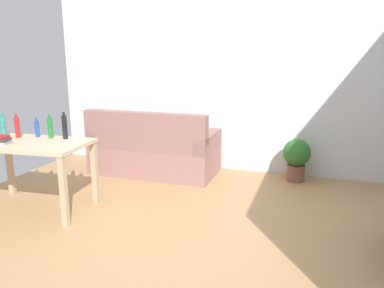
{
  "coord_description": "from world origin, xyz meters",
  "views": [
    {
      "loc": [
        1.33,
        -3.18,
        1.68
      ],
      "look_at": [
        0.1,
        0.5,
        0.75
      ],
      "focal_mm": 35.67,
      "sensor_mm": 36.0,
      "label": 1
    }
  ],
  "objects_px": {
    "desk": "(31,152)",
    "bottle_clear": "(75,130)",
    "bottle_red": "(17,127)",
    "bottle_dark": "(65,127)",
    "couch": "(153,153)",
    "bottle_green": "(50,128)",
    "bottle_blue": "(37,129)",
    "bottle_tall": "(3,127)",
    "potted_plant": "(297,157)"
  },
  "relations": [
    {
      "from": "desk",
      "to": "bottle_clear",
      "type": "height_order",
      "value": "bottle_clear"
    },
    {
      "from": "desk",
      "to": "bottle_clear",
      "type": "distance_m",
      "value": 0.53
    },
    {
      "from": "bottle_red",
      "to": "bottle_dark",
      "type": "xyz_separation_m",
      "value": [
        0.54,
        0.11,
        0.01
      ]
    },
    {
      "from": "couch",
      "to": "bottle_clear",
      "type": "bearing_deg",
      "value": 79.03
    },
    {
      "from": "couch",
      "to": "bottle_green",
      "type": "bearing_deg",
      "value": 65.27
    },
    {
      "from": "bottle_red",
      "to": "bottle_clear",
      "type": "relative_size",
      "value": 0.96
    },
    {
      "from": "bottle_blue",
      "to": "bottle_clear",
      "type": "relative_size",
      "value": 0.78
    },
    {
      "from": "bottle_red",
      "to": "bottle_clear",
      "type": "height_order",
      "value": "bottle_clear"
    },
    {
      "from": "bottle_tall",
      "to": "bottle_dark",
      "type": "height_order",
      "value": "bottle_dark"
    },
    {
      "from": "bottle_tall",
      "to": "bottle_dark",
      "type": "xyz_separation_m",
      "value": [
        0.71,
        0.15,
        0.01
      ]
    },
    {
      "from": "desk",
      "to": "potted_plant",
      "type": "distance_m",
      "value": 3.27
    },
    {
      "from": "potted_plant",
      "to": "desk",
      "type": "bearing_deg",
      "value": -144.44
    },
    {
      "from": "bottle_red",
      "to": "bottle_clear",
      "type": "xyz_separation_m",
      "value": [
        0.72,
        0.05,
        0.01
      ]
    },
    {
      "from": "desk",
      "to": "potted_plant",
      "type": "height_order",
      "value": "desk"
    },
    {
      "from": "desk",
      "to": "bottle_red",
      "type": "relative_size",
      "value": 4.66
    },
    {
      "from": "couch",
      "to": "potted_plant",
      "type": "bearing_deg",
      "value": -170.85
    },
    {
      "from": "desk",
      "to": "bottle_red",
      "type": "bearing_deg",
      "value": 150.24
    },
    {
      "from": "bottle_blue",
      "to": "potted_plant",
      "type": "bearing_deg",
      "value": 31.3
    },
    {
      "from": "bottle_tall",
      "to": "bottle_green",
      "type": "height_order",
      "value": "bottle_tall"
    },
    {
      "from": "bottle_blue",
      "to": "bottle_green",
      "type": "relative_size",
      "value": 0.83
    },
    {
      "from": "couch",
      "to": "bottle_green",
      "type": "xyz_separation_m",
      "value": [
        -0.62,
        -1.35,
        0.57
      ]
    },
    {
      "from": "potted_plant",
      "to": "bottle_clear",
      "type": "bearing_deg",
      "value": -142.3
    },
    {
      "from": "desk",
      "to": "potted_plant",
      "type": "xyz_separation_m",
      "value": [
        2.65,
        1.89,
        -0.32
      ]
    },
    {
      "from": "couch",
      "to": "bottle_dark",
      "type": "height_order",
      "value": "bottle_dark"
    },
    {
      "from": "couch",
      "to": "bottle_tall",
      "type": "relative_size",
      "value": 6.37
    },
    {
      "from": "couch",
      "to": "bottle_blue",
      "type": "distance_m",
      "value": 1.66
    },
    {
      "from": "bottle_tall",
      "to": "bottle_blue",
      "type": "bearing_deg",
      "value": 19.63
    },
    {
      "from": "bottle_tall",
      "to": "bottle_green",
      "type": "distance_m",
      "value": 0.55
    },
    {
      "from": "bottle_blue",
      "to": "bottle_dark",
      "type": "xyz_separation_m",
      "value": [
        0.35,
        0.02,
        0.04
      ]
    },
    {
      "from": "potted_plant",
      "to": "bottle_green",
      "type": "relative_size",
      "value": 2.18
    },
    {
      "from": "desk",
      "to": "potted_plant",
      "type": "bearing_deg",
      "value": 31.41
    },
    {
      "from": "bottle_blue",
      "to": "bottle_dark",
      "type": "bearing_deg",
      "value": 3.28
    },
    {
      "from": "bottle_tall",
      "to": "bottle_blue",
      "type": "relative_size",
      "value": 1.25
    },
    {
      "from": "bottle_tall",
      "to": "bottle_green",
      "type": "relative_size",
      "value": 1.04
    },
    {
      "from": "potted_plant",
      "to": "bottle_tall",
      "type": "distance_m",
      "value": 3.62
    },
    {
      "from": "bottle_blue",
      "to": "bottle_green",
      "type": "height_order",
      "value": "bottle_green"
    },
    {
      "from": "couch",
      "to": "bottle_clear",
      "type": "distance_m",
      "value": 1.53
    },
    {
      "from": "couch",
      "to": "potted_plant",
      "type": "xyz_separation_m",
      "value": [
        1.94,
        0.31,
        0.02
      ]
    },
    {
      "from": "bottle_dark",
      "to": "bottle_green",
      "type": "bearing_deg",
      "value": -174.43
    },
    {
      "from": "desk",
      "to": "bottle_red",
      "type": "distance_m",
      "value": 0.39
    },
    {
      "from": "desk",
      "to": "bottle_dark",
      "type": "xyz_separation_m",
      "value": [
        0.26,
        0.25,
        0.24
      ]
    },
    {
      "from": "bottle_red",
      "to": "bottle_dark",
      "type": "distance_m",
      "value": 0.55
    },
    {
      "from": "desk",
      "to": "bottle_clear",
      "type": "relative_size",
      "value": 4.48
    },
    {
      "from": "couch",
      "to": "bottle_green",
      "type": "distance_m",
      "value": 1.59
    },
    {
      "from": "potted_plant",
      "to": "bottle_blue",
      "type": "distance_m",
      "value": 3.25
    },
    {
      "from": "couch",
      "to": "bottle_red",
      "type": "xyz_separation_m",
      "value": [
        -0.99,
        -1.44,
        0.57
      ]
    },
    {
      "from": "bottle_dark",
      "to": "potted_plant",
      "type": "bearing_deg",
      "value": 34.58
    },
    {
      "from": "bottle_clear",
      "to": "couch",
      "type": "bearing_deg",
      "value": 79.03
    },
    {
      "from": "potted_plant",
      "to": "bottle_clear",
      "type": "distance_m",
      "value": 2.85
    },
    {
      "from": "bottle_red",
      "to": "bottle_blue",
      "type": "relative_size",
      "value": 1.23
    }
  ]
}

